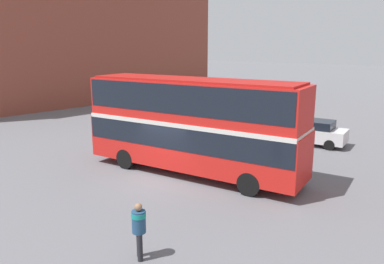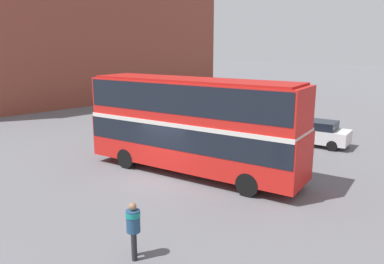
{
  "view_description": "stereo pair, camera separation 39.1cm",
  "coord_description": "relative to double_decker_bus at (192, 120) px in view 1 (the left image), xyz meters",
  "views": [
    {
      "loc": [
        12.47,
        -11.21,
        6.15
      ],
      "look_at": [
        0.5,
        1.68,
        2.1
      ],
      "focal_mm": 35.0,
      "sensor_mm": 36.0,
      "label": 1
    },
    {
      "loc": [
        12.76,
        -10.94,
        6.15
      ],
      "look_at": [
        0.5,
        1.68,
        2.1
      ],
      "focal_mm": 35.0,
      "sensor_mm": 36.0,
      "label": 2
    }
  ],
  "objects": [
    {
      "name": "ground_plane",
      "position": [
        -0.5,
        -1.68,
        -2.67
      ],
      "size": [
        240.0,
        240.0,
        0.0
      ],
      "primitive_type": "plane",
      "color": "slate"
    },
    {
      "name": "building_row_left",
      "position": [
        -27.97,
        10.29,
        6.01
      ],
      "size": [
        11.27,
        34.52,
        17.34
      ],
      "color": "brown",
      "rests_on": "ground_plane"
    },
    {
      "name": "double_decker_bus",
      "position": [
        0.0,
        0.0,
        0.0
      ],
      "size": [
        11.28,
        4.62,
        4.66
      ],
      "rotation": [
        0.0,
        0.0,
        0.19
      ],
      "color": "red",
      "rests_on": "ground_plane"
    },
    {
      "name": "pedestrian_foreground",
      "position": [
        4.05,
        -6.63,
        -1.6
      ],
      "size": [
        0.6,
        0.6,
        1.75
      ],
      "rotation": [
        0.0,
        0.0,
        4.12
      ],
      "color": "#232328",
      "rests_on": "ground_plane"
    },
    {
      "name": "parked_car_kerb_near",
      "position": [
        1.86,
        9.37,
        -1.87
      ],
      "size": [
        4.31,
        2.57,
        1.58
      ],
      "rotation": [
        0.0,
        0.0,
        3.32
      ],
      "color": "silver",
      "rests_on": "ground_plane"
    }
  ]
}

